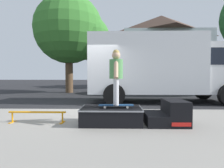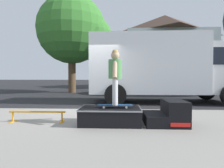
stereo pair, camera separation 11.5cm
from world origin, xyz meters
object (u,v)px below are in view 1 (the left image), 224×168
Objects in this scene: skate_box at (111,115)px; street_tree_main at (73,31)px; box_truck at (165,66)px; skateboard at (116,105)px; kicker_ramp at (169,114)px; skater_kid at (116,72)px; grind_rail at (37,114)px.

street_tree_main is at bearing 107.89° from skate_box.
skateboard is at bearing -116.10° from box_truck.
street_tree_main is (-5.55, 5.20, 2.89)m from box_truck.
skateboard is (-1.19, -0.04, 0.20)m from kicker_ramp.
skate_box is 5.37m from box_truck.
box_truck is 8.14m from street_tree_main.
skate_box is 1.10× the size of skater_kid.
skateboard is at bearing -18.50° from skate_box.
street_tree_main is at bearing 136.87° from box_truck.
skate_box is at bearing -117.36° from box_truck.
skater_kid is (1.84, -0.09, 0.97)m from grind_rail.
skater_kid is at bearing -2.93° from grind_rail.
street_tree_main is at bearing 114.49° from kicker_ramp.
kicker_ramp is 1.14× the size of skateboard.
skate_box is 1.51× the size of kicker_ramp.
street_tree_main reaches higher than grind_rail.
box_truck is at bearing 62.64° from skate_box.
skateboard reaches higher than grind_rail.
skater_kid is at bearing -71.59° from street_tree_main.
skate_box is at bearing 161.50° from skateboard.
skateboard is 11.14m from street_tree_main.
skate_box is 0.97m from skater_kid.
kicker_ramp is 3.03m from grind_rail.
box_truck reaches higher than grind_rail.
skateboard is 0.74m from skater_kid.
grind_rail is at bearing 177.07° from skater_kid.
street_tree_main is (-1.44, 9.75, 4.28)m from grind_rail.
skate_box is at bearing -1.91° from grind_rail.
skater_kid is (-1.19, -0.04, 0.94)m from kicker_ramp.
kicker_ramp is at bearing 1.74° from skateboard.
street_tree_main is (-3.28, 9.85, 4.05)m from skateboard.
kicker_ramp is at bearing -0.02° from skate_box.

